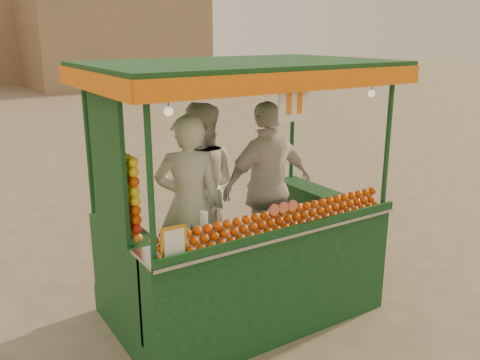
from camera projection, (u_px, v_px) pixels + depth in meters
ground at (258, 305)px, 5.57m from camera, size 90.00×90.00×0.00m
building_right at (114, 38)px, 27.91m from camera, size 9.00×6.00×5.00m
juice_cart at (240, 241)px, 5.14m from camera, size 2.85×1.85×2.59m
vendor_left at (189, 204)px, 5.10m from camera, size 0.77×0.65×1.81m
vendor_middle at (199, 187)px, 5.59m from camera, size 1.14×1.11×1.85m
vendor_right at (268, 187)px, 5.57m from camera, size 1.12×0.52×1.86m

